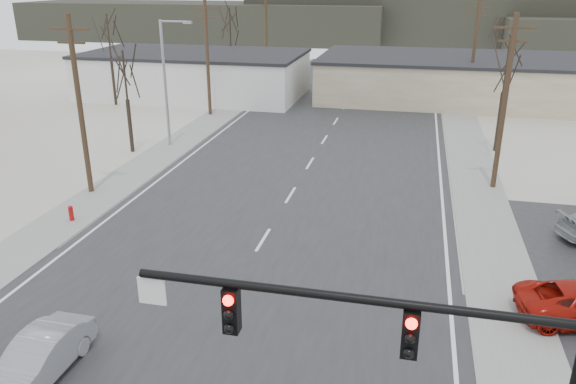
% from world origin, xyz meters
% --- Properties ---
extents(ground, '(140.00, 140.00, 0.00)m').
position_xyz_m(ground, '(0.00, 0.00, 0.00)').
color(ground, silver).
rests_on(ground, ground).
extents(main_road, '(18.00, 110.00, 0.05)m').
position_xyz_m(main_road, '(0.00, 15.00, 0.02)').
color(main_road, '#242326').
rests_on(main_road, ground).
extents(cross_road, '(90.00, 10.00, 0.04)m').
position_xyz_m(cross_road, '(0.00, 0.00, 0.02)').
color(cross_road, '#242326').
rests_on(cross_road, ground).
extents(sidewalk_left, '(3.00, 90.00, 0.06)m').
position_xyz_m(sidewalk_left, '(-10.60, 20.00, 0.03)').
color(sidewalk_left, gray).
rests_on(sidewalk_left, ground).
extents(sidewalk_right, '(3.00, 90.00, 0.06)m').
position_xyz_m(sidewalk_right, '(10.60, 20.00, 0.03)').
color(sidewalk_right, gray).
rests_on(sidewalk_right, ground).
extents(traffic_signal_mast, '(8.95, 0.43, 7.20)m').
position_xyz_m(traffic_signal_mast, '(7.89, -6.20, 4.67)').
color(traffic_signal_mast, black).
rests_on(traffic_signal_mast, ground).
extents(fire_hydrant, '(0.24, 0.24, 0.87)m').
position_xyz_m(fire_hydrant, '(-10.20, 8.00, 0.45)').
color(fire_hydrant, '#A50C0C').
rests_on(fire_hydrant, ground).
extents(building_left_far, '(22.30, 12.30, 4.50)m').
position_xyz_m(building_left_far, '(-16.00, 40.00, 2.26)').
color(building_left_far, silver).
rests_on(building_left_far, ground).
extents(building_right_far, '(26.30, 14.30, 4.30)m').
position_xyz_m(building_right_far, '(10.00, 44.00, 2.15)').
color(building_right_far, beige).
rests_on(building_right_far, ground).
extents(upole_left_b, '(2.20, 0.30, 10.00)m').
position_xyz_m(upole_left_b, '(-11.50, 12.00, 5.22)').
color(upole_left_b, '#402B1E').
rests_on(upole_left_b, ground).
extents(upole_left_c, '(2.20, 0.30, 10.00)m').
position_xyz_m(upole_left_c, '(-11.50, 32.00, 5.22)').
color(upole_left_c, '#402B1E').
rests_on(upole_left_c, ground).
extents(upole_left_d, '(2.20, 0.30, 10.00)m').
position_xyz_m(upole_left_d, '(-11.50, 52.00, 5.22)').
color(upole_left_d, '#402B1E').
rests_on(upole_left_d, ground).
extents(upole_right_a, '(2.20, 0.30, 10.00)m').
position_xyz_m(upole_right_a, '(11.50, 18.00, 5.22)').
color(upole_right_a, '#402B1E').
rests_on(upole_right_a, ground).
extents(upole_right_b, '(2.20, 0.30, 10.00)m').
position_xyz_m(upole_right_b, '(11.50, 40.00, 5.22)').
color(upole_right_b, '#402B1E').
rests_on(upole_right_b, ground).
extents(streetlight_main, '(2.40, 0.25, 9.00)m').
position_xyz_m(streetlight_main, '(-10.80, 22.00, 5.09)').
color(streetlight_main, gray).
rests_on(streetlight_main, ground).
extents(tree_left_near, '(3.30, 3.30, 7.35)m').
position_xyz_m(tree_left_near, '(-13.00, 20.00, 5.23)').
color(tree_left_near, '#30251D').
rests_on(tree_left_near, ground).
extents(tree_right_mid, '(3.74, 3.74, 8.33)m').
position_xyz_m(tree_right_mid, '(12.50, 26.00, 5.93)').
color(tree_right_mid, '#30251D').
rests_on(tree_right_mid, ground).
extents(tree_left_far, '(3.96, 3.96, 8.82)m').
position_xyz_m(tree_left_far, '(-14.00, 46.00, 6.28)').
color(tree_left_far, '#30251D').
rests_on(tree_left_far, ground).
extents(tree_right_far, '(3.52, 3.52, 7.84)m').
position_xyz_m(tree_right_far, '(15.00, 52.00, 5.58)').
color(tree_right_far, '#30251D').
rests_on(tree_right_far, ground).
extents(tree_left_mid, '(3.96, 3.96, 8.82)m').
position_xyz_m(tree_left_mid, '(-22.00, 34.00, 6.28)').
color(tree_left_mid, '#30251D').
rests_on(tree_left_mid, ground).
extents(hill_left, '(70.00, 18.00, 7.00)m').
position_xyz_m(hill_left, '(-35.00, 92.00, 3.50)').
color(hill_left, '#333026').
rests_on(hill_left, ground).
extents(hill_center, '(80.00, 18.00, 9.00)m').
position_xyz_m(hill_center, '(15.00, 96.00, 4.50)').
color(hill_center, '#333026').
rests_on(hill_center, ground).
extents(sedan_crossing, '(1.54, 4.25, 1.39)m').
position_xyz_m(sedan_crossing, '(-4.22, -3.00, 0.74)').
color(sedan_crossing, gray).
rests_on(sedan_crossing, main_road).
extents(car_far_a, '(3.36, 4.98, 1.34)m').
position_xyz_m(car_far_a, '(4.88, 50.39, 0.72)').
color(car_far_a, black).
rests_on(car_far_a, main_road).
extents(car_far_b, '(2.04, 3.78, 1.22)m').
position_xyz_m(car_far_b, '(-2.09, 54.95, 0.66)').
color(car_far_b, black).
rests_on(car_far_b, main_road).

